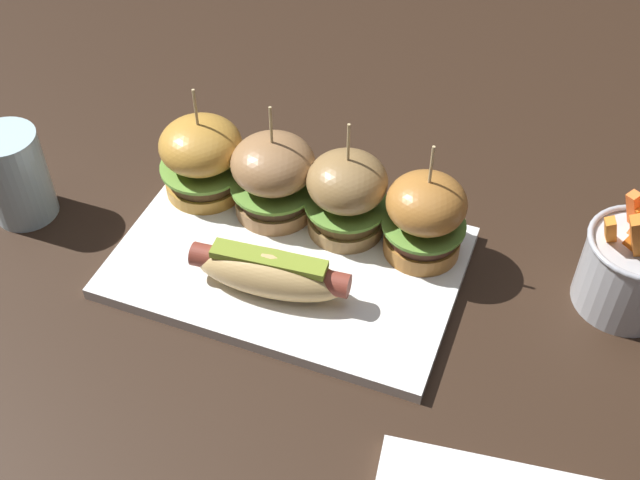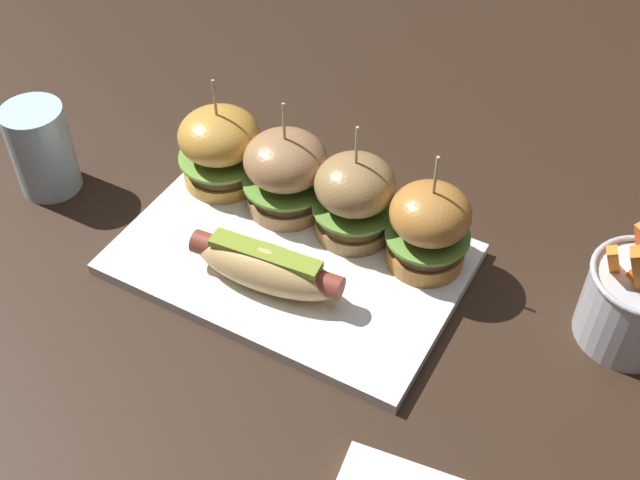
{
  "view_description": "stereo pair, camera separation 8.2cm",
  "coord_description": "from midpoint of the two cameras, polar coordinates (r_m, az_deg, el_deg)",
  "views": [
    {
      "loc": [
        0.24,
        -0.54,
        0.64
      ],
      "look_at": [
        0.04,
        0.0,
        0.05
      ],
      "focal_mm": 45.14,
      "sensor_mm": 36.0,
      "label": 1
    },
    {
      "loc": [
        0.32,
        -0.51,
        0.64
      ],
      "look_at": [
        0.04,
        0.0,
        0.05
      ],
      "focal_mm": 45.14,
      "sensor_mm": 36.0,
      "label": 2
    }
  ],
  "objects": [
    {
      "name": "hot_dog",
      "position": [
        0.81,
        -6.32,
        -2.45
      ],
      "size": [
        0.17,
        0.06,
        0.05
      ],
      "color": "tan",
      "rests_on": "platter_main"
    },
    {
      "name": "water_glass",
      "position": [
        0.97,
        -23.08,
        4.1
      ],
      "size": [
        0.07,
        0.07,
        0.11
      ],
      "primitive_type": "cylinder",
      "color": "silver",
      "rests_on": "ground"
    },
    {
      "name": "platter_main",
      "position": [
        0.86,
        -4.95,
        -1.73
      ],
      "size": [
        0.36,
        0.24,
        0.01
      ],
      "primitive_type": "cube",
      "color": "white",
      "rests_on": "ground"
    },
    {
      "name": "slider_far_right",
      "position": [
        0.83,
        4.68,
        1.53
      ],
      "size": [
        0.09,
        0.09,
        0.14
      ],
      "color": "#AD6F30",
      "rests_on": "platter_main"
    },
    {
      "name": "ground_plane",
      "position": [
        0.87,
        -4.93,
        -2.04
      ],
      "size": [
        3.0,
        3.0,
        0.0
      ],
      "primitive_type": "plane",
      "color": "black"
    },
    {
      "name": "slider_center_right",
      "position": [
        0.86,
        -0.83,
        3.14
      ],
      "size": [
        0.09,
        0.09,
        0.14
      ],
      "color": "olive",
      "rests_on": "platter_main"
    },
    {
      "name": "fries_bucket",
      "position": [
        0.84,
        18.76,
        -1.99
      ],
      "size": [
        0.11,
        0.11,
        0.14
      ],
      "color": "#B7BABF",
      "rests_on": "ground"
    },
    {
      "name": "slider_center_left",
      "position": [
        0.88,
        -5.97,
        4.4
      ],
      "size": [
        0.1,
        0.1,
        0.14
      ],
      "color": "#996E46",
      "rests_on": "platter_main"
    },
    {
      "name": "slider_far_left",
      "position": [
        0.92,
        -10.91,
        5.68
      ],
      "size": [
        0.1,
        0.1,
        0.14
      ],
      "color": "#C18936",
      "rests_on": "platter_main"
    }
  ]
}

